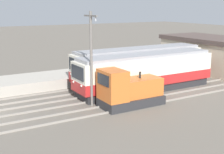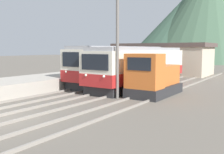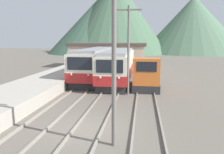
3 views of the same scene
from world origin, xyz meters
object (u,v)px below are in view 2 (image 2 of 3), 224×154
(commuter_train_left, at_px, (122,66))
(commuter_train_center, at_px, (141,68))
(shunting_locomotive, at_px, (153,79))
(catenary_mast_mid, at_px, (118,39))

(commuter_train_left, bearing_deg, commuter_train_center, -23.65)
(commuter_train_left, xyz_separation_m, shunting_locomotive, (5.80, -5.13, -0.45))
(commuter_train_left, relative_size, catenary_mast_mid, 1.97)
(commuter_train_center, distance_m, shunting_locomotive, 4.94)
(shunting_locomotive, bearing_deg, commuter_train_left, 138.51)
(commuter_train_left, relative_size, shunting_locomotive, 2.85)
(commuter_train_left, xyz_separation_m, commuter_train_center, (2.80, -1.23, -0.05))
(catenary_mast_mid, bearing_deg, commuter_train_center, 103.42)
(commuter_train_left, distance_m, commuter_train_center, 3.06)
(commuter_train_left, height_order, catenary_mast_mid, catenary_mast_mid)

